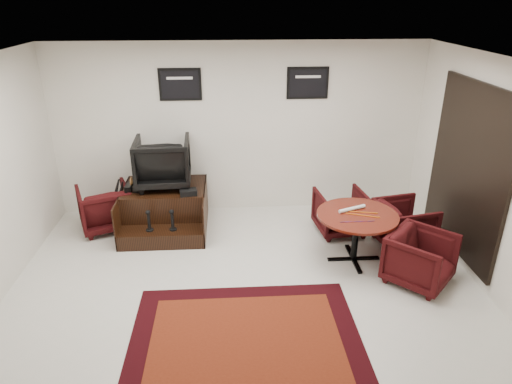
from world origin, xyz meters
TOP-DOWN VIEW (x-y plane):
  - ground at (0.00, 0.00)m, footprint 6.00×6.00m
  - room_shell at (0.41, 0.12)m, footprint 6.02×5.02m
  - area_rug at (-0.04, -0.83)m, footprint 2.51×1.88m
  - shine_podium at (-1.20, 1.86)m, footprint 1.29×1.33m
  - shine_chair at (-1.20, 2.00)m, footprint 0.86×0.81m
  - shoes_pair at (-1.66, 1.84)m, footprint 0.22×0.26m
  - polish_kit at (-0.79, 1.59)m, footprint 0.28×0.21m
  - umbrella_black at (-1.97, 1.72)m, footprint 0.35×0.13m
  - umbrella_hooked at (-1.93, 1.81)m, footprint 0.32×0.12m
  - armchair_side at (-2.14, 1.88)m, footprint 0.96×0.93m
  - meeting_table at (1.54, 0.68)m, footprint 1.09×1.09m
  - table_chair_back at (1.54, 1.53)m, footprint 0.80×0.76m
  - table_chair_window at (2.37, 1.06)m, footprint 0.81×0.85m
  - table_chair_corner at (2.23, 0.10)m, footprint 1.01×1.01m
  - paper_roll at (1.49, 0.80)m, footprint 0.41×0.20m
  - table_clutter at (1.57, 0.62)m, footprint 0.57×0.33m

SIDE VIEW (x-z plane):
  - ground at x=0.00m, z-range 0.00..0.00m
  - area_rug at x=-0.04m, z-range 0.00..0.01m
  - shine_podium at x=-1.20m, z-range -0.03..0.64m
  - table_chair_back at x=1.54m, z-range 0.00..0.74m
  - table_chair_window at x=2.37m, z-range 0.00..0.75m
  - table_chair_corner at x=2.23m, z-range 0.00..0.76m
  - armchair_side at x=-2.14m, z-range 0.00..0.77m
  - umbrella_hooked at x=-1.93m, z-range 0.00..0.85m
  - umbrella_black at x=-1.97m, z-range 0.00..0.93m
  - meeting_table at x=1.54m, z-range 0.27..0.99m
  - polish_kit at x=-0.79m, z-range 0.66..0.75m
  - shoes_pair at x=-1.66m, z-range 0.66..0.76m
  - table_clutter at x=1.57m, z-range 0.72..0.73m
  - paper_roll at x=1.49m, z-range 0.72..0.77m
  - shine_chair at x=-1.20m, z-range 0.66..1.51m
  - room_shell at x=0.41m, z-range 0.38..3.19m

